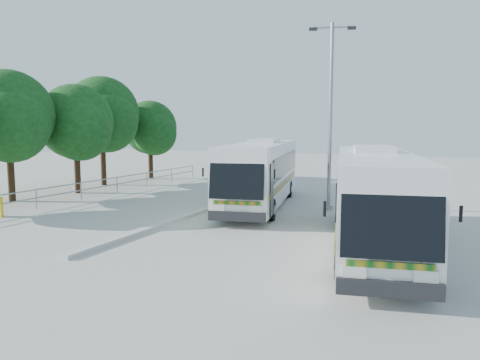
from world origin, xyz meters
The scene contains 11 objects.
ground centered at (0.00, 0.00, 0.00)m, with size 100.00×100.00×0.00m, color #A2A29D.
kerb_divider centered at (-2.30, 2.00, 0.07)m, with size 0.40×16.00×0.15m, color #B2B2AD.
railing centered at (-10.00, 4.00, 0.74)m, with size 0.06×22.00×1.00m.
tree_far_b centered at (-13.02, 1.20, 4.57)m, with size 5.33×5.03×6.96m.
tree_far_c centered at (-12.12, 5.10, 4.26)m, with size 4.97×4.69×6.49m.
tree_far_d centered at (-13.31, 8.80, 4.82)m, with size 5.62×5.30×7.33m.
tree_far_e centered at (-12.63, 13.30, 3.89)m, with size 4.54×4.28×5.92m.
coach_main centered at (-0.46, 5.43, 1.74)m, with size 4.64×11.65×3.17m.
coach_adjacent centered at (5.95, -0.63, 1.72)m, with size 4.58×11.52×3.14m.
lamppost centered at (2.91, 5.72, 4.83)m, with size 2.11×0.77×8.75m.
bollard centered at (-9.70, -2.16, 0.45)m, with size 0.13×0.13×0.91m, color gold.
Camera 1 is at (8.21, -16.26, 4.00)m, focal length 35.00 mm.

